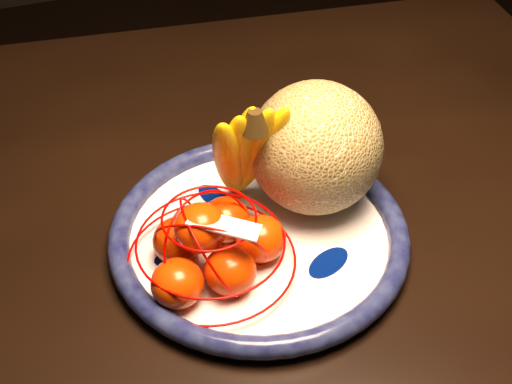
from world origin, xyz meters
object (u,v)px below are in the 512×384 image
object	(u,v)px
banana_bunch	(244,149)
dining_table	(87,270)
fruit_bowl	(259,235)
cantaloupe	(316,148)
mandarin_bag	(212,247)

from	to	relation	value
banana_bunch	dining_table	bearing A→B (deg)	162.58
fruit_bowl	cantaloupe	world-z (taller)	cantaloupe
fruit_bowl	mandarin_bag	distance (m)	0.07
fruit_bowl	mandarin_bag	xyz separation A→B (m)	(-0.06, -0.03, 0.03)
cantaloupe	banana_bunch	distance (m)	0.08
banana_bunch	mandarin_bag	world-z (taller)	banana_bunch
cantaloupe	dining_table	bearing A→B (deg)	166.44
cantaloupe	mandarin_bag	xyz separation A→B (m)	(-0.14, -0.06, -0.04)
cantaloupe	fruit_bowl	bearing A→B (deg)	-155.36
cantaloupe	banana_bunch	world-z (taller)	banana_bunch
dining_table	fruit_bowl	distance (m)	0.23
cantaloupe	banana_bunch	size ratio (longest dim) A/B	0.90
mandarin_bag	cantaloupe	bearing A→B (deg)	24.23
banana_bunch	mandarin_bag	xyz separation A→B (m)	(-0.06, -0.08, -0.05)
cantaloupe	mandarin_bag	size ratio (longest dim) A/B	0.74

